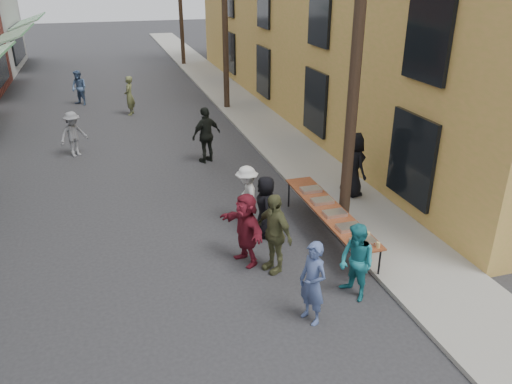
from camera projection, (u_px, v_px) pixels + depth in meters
ground at (196, 336)px, 8.72m from camera, size 120.00×120.00×0.00m
sidewalk at (242, 107)px, 23.13m from camera, size 2.20×60.00×0.10m
utility_pole_near at (358, 39)px, 10.65m from camera, size 0.26×0.26×9.00m
utility_pole_mid at (225, 5)px, 21.12m from camera, size 0.26×0.26×9.00m
serving_table at (329, 211)px, 11.64m from camera, size 0.70×4.00×0.75m
catering_tray_sausage at (363, 242)px, 10.17m from camera, size 0.50×0.33×0.08m
catering_tray_foil_b at (349, 227)px, 10.74m from camera, size 0.50×0.33×0.08m
catering_tray_buns at (335, 213)px, 11.35m from camera, size 0.50×0.33×0.08m
catering_tray_foil_d at (322, 201)px, 11.96m from camera, size 0.50×0.33×0.08m
catering_tray_buns_end at (311, 190)px, 12.57m from camera, size 0.50×0.33×0.08m
condiment_jar_a at (360, 250)px, 9.85m from camera, size 0.07×0.07×0.08m
condiment_jar_b at (358, 248)px, 9.94m from camera, size 0.07×0.07×0.08m
condiment_jar_c at (356, 246)px, 10.03m from camera, size 0.07×0.07×0.08m
cup_stack at (378, 245)px, 10.00m from camera, size 0.08×0.08×0.12m
guest_front_a at (266, 207)px, 11.72m from camera, size 0.64×0.83×1.52m
guest_front_b at (313, 283)px, 8.81m from camera, size 0.57×0.68×1.60m
guest_front_c at (357, 262)px, 9.46m from camera, size 0.76×0.88×1.56m
guest_front_d at (247, 196)px, 12.30m from camera, size 0.68×1.05×1.53m
guest_front_e at (274, 233)px, 10.32m from camera, size 0.78×1.12×1.76m
guest_queue_back at (246, 229)px, 10.63m from camera, size 0.90×1.58×1.62m
server at (353, 164)px, 13.63m from camera, size 0.70×0.95×1.80m
passerby_left at (73, 134)px, 16.86m from camera, size 1.15×1.02×1.55m
passerby_mid at (206, 135)px, 16.28m from camera, size 1.17×0.86×1.85m
passerby_right at (129, 96)px, 21.70m from camera, size 0.54×0.69×1.68m
passerby_far at (79, 88)px, 23.29m from camera, size 0.98×0.98×1.61m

